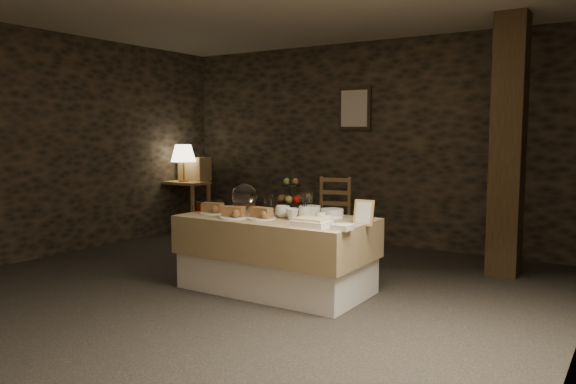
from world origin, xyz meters
The scene contains 28 objects.
ground_plane centered at (0.00, 0.00, 0.00)m, with size 5.50×5.00×0.01m, color black.
room_shell centered at (0.00, 0.00, 1.56)m, with size 5.52×5.02×2.60m.
buffet_table centered at (0.28, -0.02, 0.39)m, with size 1.72×0.91×0.68m.
console_table centered at (-2.50, 1.75, 0.62)m, with size 0.70×0.40×0.74m.
table_lamp centered at (-2.45, 1.70, 1.14)m, with size 0.35×0.35×0.53m.
wine_rack centered at (-2.45, 1.93, 0.91)m, with size 0.42×0.26×0.34m, color olive.
chair centered at (-0.14, 1.90, 0.39)m, with size 0.51×0.49×0.69m.
timber_column centered at (1.91, 1.69, 1.30)m, with size 0.30×0.30×2.60m, color black.
framed_picture centered at (-0.15, 2.47, 1.75)m, with size 0.45×0.04×0.55m.
plate_stack_a centered at (0.54, 0.14, 0.73)m, with size 0.19×0.19×0.10m, color white.
plate_stack_b centered at (0.75, 0.18, 0.72)m, with size 0.20×0.20×0.09m, color white.
cutlery_holder centered at (0.59, -0.04, 0.74)m, with size 0.10×0.10×0.12m, color white.
cup_a centered at (0.36, -0.03, 0.73)m, with size 0.14×0.14×0.11m, color white.
cup_b centered at (0.50, -0.10, 0.73)m, with size 0.11×0.11×0.10m, color white.
mug_c centered at (0.33, 0.01, 0.73)m, with size 0.09×0.09×0.10m, color white.
mug_d centered at (0.79, -0.11, 0.72)m, with size 0.08×0.08×0.09m, color white.
bowl centered at (0.85, -0.09, 0.70)m, with size 0.21×0.21×0.05m, color white.
cake_dome centered at (-0.30, 0.28, 0.78)m, with size 0.26×0.26×0.26m.
fruit_stand centered at (0.27, 0.25, 0.82)m, with size 0.27×0.27×0.38m.
bread_platter_left centered at (-0.33, -0.18, 0.72)m, with size 0.26×0.26×0.11m.
bread_platter_center centered at (0.01, -0.29, 0.72)m, with size 0.26×0.26×0.11m.
bread_platter_right centered at (0.25, -0.20, 0.72)m, with size 0.26×0.26×0.11m.
jam_jars centered at (-0.50, -0.01, 0.72)m, with size 0.18×0.32×0.07m.
tart_dish centered at (0.82, -0.30, 0.71)m, with size 0.30×0.22×0.07m.
square_dish centered at (1.10, -0.32, 0.70)m, with size 0.14×0.14×0.04m, color white.
menu_frame centered at (1.11, 0.07, 0.77)m, with size 0.17×0.02×0.22m, color olive.
storage_jar_a centered at (-0.05, 0.34, 0.76)m, with size 0.10×0.10×0.16m, color white.
storage_jar_b centered at (0.04, 0.31, 0.75)m, with size 0.09×0.09×0.14m, color white.
Camera 1 is at (3.08, -4.19, 1.43)m, focal length 35.00 mm.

